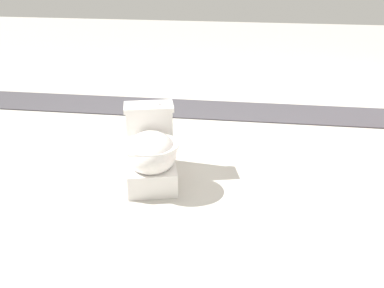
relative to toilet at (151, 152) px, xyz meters
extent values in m
plane|color=#B7B2A8|center=(-0.30, 0.04, -0.22)|extent=(14.00, 14.00, 0.00)
cube|color=#423F44|center=(-1.54, 0.54, -0.21)|extent=(0.56, 8.00, 0.01)
cube|color=white|center=(0.00, 0.00, -0.14)|extent=(0.67, 0.48, 0.17)
ellipsoid|color=white|center=(0.09, 0.02, 0.04)|extent=(0.52, 0.46, 0.28)
cylinder|color=white|center=(0.09, 0.02, 0.10)|extent=(0.48, 0.48, 0.03)
cube|color=white|center=(-0.21, -0.05, 0.10)|extent=(0.26, 0.37, 0.30)
cube|color=white|center=(-0.21, -0.05, 0.27)|extent=(0.29, 0.40, 0.04)
cylinder|color=silver|center=(-0.23, 0.02, 0.29)|extent=(0.02, 0.02, 0.01)
camera|label=1|loc=(2.85, 0.70, 1.38)|focal=42.00mm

